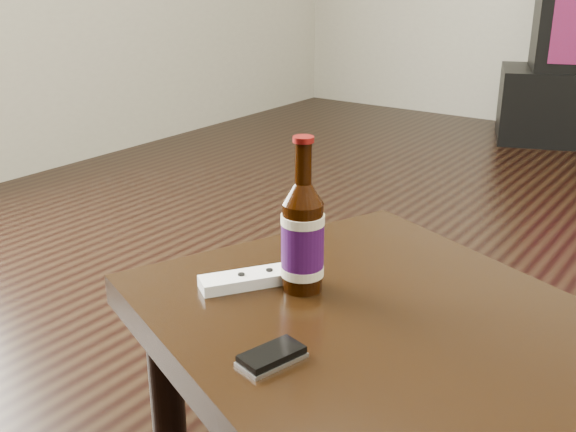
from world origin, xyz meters
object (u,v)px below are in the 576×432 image
Objects in this scene: coffee_table at (457,402)px; remote at (253,279)px; beer_bottle at (303,238)px; phone at (272,357)px.

remote is at bearing 174.12° from coffee_table.
coffee_table is 7.01× the size of remote.
coffee_table is 0.40m from remote.
beer_bottle is (-0.32, 0.08, 0.15)m from coffee_table.
phone reaches higher than coffee_table.
coffee_table is 0.27m from phone.
phone is at bearing -148.60° from coffee_table.
beer_bottle reaches higher than coffee_table.
beer_bottle is at bearing 166.29° from coffee_table.
beer_bottle is 1.47× the size of remote.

